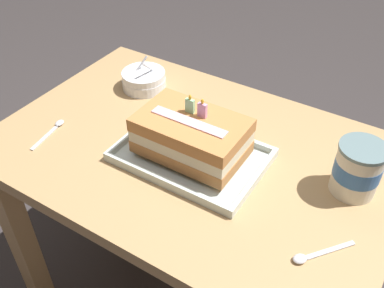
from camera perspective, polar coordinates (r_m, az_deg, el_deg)
name	(u,v)px	position (r m, az deg, el deg)	size (l,w,h in m)	color
dining_table	(192,182)	(1.19, 0.05, -4.98)	(1.01, 0.67, 0.71)	tan
foil_tray	(192,156)	(1.08, -0.06, -1.58)	(0.35, 0.24, 0.02)	silver
birthday_cake	(192,135)	(1.04, -0.06, 1.12)	(0.25, 0.16, 0.14)	#C38046
bowl_stack	(144,80)	(1.34, -6.26, 8.26)	(0.13, 0.13, 0.10)	white
ice_cream_tub	(358,169)	(1.03, 20.65, -3.03)	(0.11, 0.11, 0.12)	silver
serving_spoon_near_tray	(54,128)	(1.23, -17.40, 1.98)	(0.04, 0.13, 0.01)	silver
serving_spoon_by_bowls	(309,256)	(0.91, 14.95, -13.85)	(0.10, 0.12, 0.01)	silver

